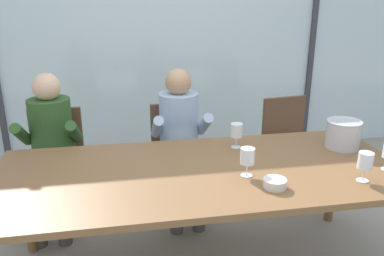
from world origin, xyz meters
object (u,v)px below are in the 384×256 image
at_px(tasting_bowl, 275,183).
at_px(person_pale_blue_shirt, 180,134).
at_px(person_olive_shirt, 51,142).
at_px(chair_left_of_center, 178,148).
at_px(wine_glass_center_pour, 365,161).
at_px(chair_center, 288,139).
at_px(wine_glass_near_bucket, 237,131).
at_px(chair_near_curtain, 56,155).
at_px(wine_glass_by_left_taster, 247,157).
at_px(dining_table, 202,179).
at_px(ice_bucket_primary, 343,134).

bearing_deg(tasting_bowl, person_pale_blue_shirt, 108.03).
distance_m(person_olive_shirt, person_pale_blue_shirt, 1.00).
distance_m(chair_left_of_center, wine_glass_center_pour, 1.58).
bearing_deg(chair_center, person_pale_blue_shirt, -179.20).
relative_size(person_pale_blue_shirt, tasting_bowl, 9.34).
relative_size(wine_glass_near_bucket, wine_glass_center_pour, 1.00).
relative_size(chair_near_curtain, person_olive_shirt, 0.74).
bearing_deg(person_pale_blue_shirt, wine_glass_by_left_taster, -75.57).
height_order(wine_glass_near_bucket, wine_glass_center_pour, same).
bearing_deg(chair_center, chair_near_curtain, 172.29).
xyz_separation_m(chair_near_curtain, wine_glass_by_left_taster, (1.26, -1.09, 0.34)).
bearing_deg(tasting_bowl, wine_glass_near_bucket, 93.74).
bearing_deg(person_olive_shirt, dining_table, -36.81).
bearing_deg(tasting_bowl, ice_bucket_primary, 35.25).
xyz_separation_m(person_pale_blue_shirt, wine_glass_center_pour, (0.89, -1.12, 0.17)).
distance_m(tasting_bowl, wine_glass_near_bucket, 0.63).
distance_m(chair_left_of_center, wine_glass_near_bucket, 0.78).
xyz_separation_m(tasting_bowl, wine_glass_near_bucket, (-0.04, 0.62, 0.09)).
relative_size(person_pale_blue_shirt, wine_glass_by_left_taster, 6.98).
height_order(chair_left_of_center, tasting_bowl, chair_left_of_center).
bearing_deg(chair_center, dining_table, -144.00).
relative_size(person_olive_shirt, person_pale_blue_shirt, 1.00).
bearing_deg(dining_table, tasting_bowl, -40.94).
relative_size(chair_center, wine_glass_near_bucket, 5.14).
distance_m(chair_left_of_center, person_olive_shirt, 1.03).
bearing_deg(dining_table, person_pale_blue_shirt, 90.96).
bearing_deg(wine_glass_center_pour, wine_glass_near_bucket, 131.92).
distance_m(chair_left_of_center, wine_glass_by_left_taster, 1.16).
relative_size(tasting_bowl, wine_glass_center_pour, 0.75).
bearing_deg(wine_glass_center_pour, person_olive_shirt, 149.31).
bearing_deg(chair_left_of_center, dining_table, -96.50).
relative_size(chair_near_curtain, ice_bucket_primary, 3.77).
height_order(wine_glass_by_left_taster, wine_glass_center_pour, same).
bearing_deg(tasting_bowl, chair_left_of_center, 106.20).
bearing_deg(chair_near_curtain, person_olive_shirt, -89.69).
bearing_deg(chair_center, chair_left_of_center, 173.22).
relative_size(chair_near_curtain, wine_glass_near_bucket, 5.14).
distance_m(person_olive_shirt, wine_glass_by_left_taster, 1.58).
bearing_deg(person_olive_shirt, tasting_bowl, -37.46).
bearing_deg(person_pale_blue_shirt, ice_bucket_primary, -31.36).
bearing_deg(tasting_bowl, chair_near_curtain, 137.37).
distance_m(chair_near_curtain, person_olive_shirt, 0.23).
distance_m(chair_center, ice_bucket_primary, 0.85).
relative_size(chair_left_of_center, person_pale_blue_shirt, 0.74).
height_order(chair_near_curtain, person_olive_shirt, person_olive_shirt).
xyz_separation_m(person_olive_shirt, wine_glass_center_pour, (1.89, -1.12, 0.17)).
bearing_deg(wine_glass_center_pour, chair_center, 84.46).
height_order(person_pale_blue_shirt, wine_glass_by_left_taster, person_pale_blue_shirt).
height_order(chair_near_curtain, wine_glass_center_pour, wine_glass_center_pour).
relative_size(chair_left_of_center, person_olive_shirt, 0.74).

